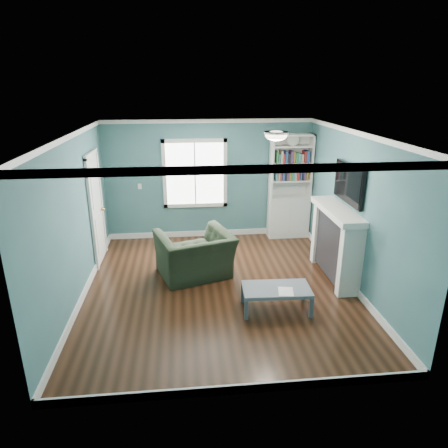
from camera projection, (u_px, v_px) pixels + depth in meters
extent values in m
plane|color=black|center=(220.00, 287.00, 6.84)|extent=(5.00, 5.00, 0.00)
plane|color=#37606A|center=(209.00, 180.00, 8.75)|extent=(4.50, 0.00, 4.50)
plane|color=#37606A|center=(242.00, 292.00, 4.06)|extent=(4.50, 0.00, 4.50)
plane|color=#37606A|center=(75.00, 220.00, 6.19)|extent=(0.00, 5.00, 5.00)
plane|color=#37606A|center=(354.00, 211.00, 6.62)|extent=(0.00, 5.00, 5.00)
plane|color=white|center=(219.00, 133.00, 5.97)|extent=(5.00, 5.00, 0.00)
cube|color=white|center=(210.00, 233.00, 9.15)|extent=(4.50, 0.03, 0.12)
cube|color=white|center=(240.00, 389.00, 4.49)|extent=(4.50, 0.03, 0.12)
cube|color=white|center=(85.00, 291.00, 6.60)|extent=(0.03, 5.00, 0.12)
cube|color=white|center=(345.00, 278.00, 7.04)|extent=(0.03, 5.00, 0.12)
cube|color=white|center=(208.00, 121.00, 8.31)|extent=(4.50, 0.04, 0.08)
cube|color=white|center=(243.00, 170.00, 3.66)|extent=(4.50, 0.04, 0.08)
cube|color=white|center=(66.00, 138.00, 5.77)|extent=(0.04, 5.00, 0.08)
cube|color=white|center=(362.00, 134.00, 6.20)|extent=(0.04, 5.00, 0.08)
cube|color=white|center=(195.00, 174.00, 8.66)|extent=(1.24, 0.01, 1.34)
cube|color=white|center=(164.00, 174.00, 8.59)|extent=(0.08, 0.06, 1.50)
cube|color=white|center=(225.00, 173.00, 8.71)|extent=(0.08, 0.06, 1.50)
cube|color=white|center=(196.00, 205.00, 8.89)|extent=(1.40, 0.06, 0.08)
cube|color=white|center=(194.00, 141.00, 8.41)|extent=(1.40, 0.06, 0.08)
cube|color=white|center=(195.00, 174.00, 8.65)|extent=(1.24, 0.03, 0.03)
cube|color=white|center=(195.00, 174.00, 8.65)|extent=(0.03, 0.03, 1.34)
cube|color=silver|center=(288.00, 217.00, 9.01)|extent=(0.90, 0.35, 0.90)
cube|color=silver|center=(271.00, 167.00, 8.59)|extent=(0.04, 0.35, 1.40)
cube|color=silver|center=(310.00, 166.00, 8.67)|extent=(0.04, 0.35, 1.40)
cube|color=silver|center=(289.00, 165.00, 8.78)|extent=(0.90, 0.02, 1.40)
cube|color=silver|center=(293.00, 135.00, 8.40)|extent=(0.90, 0.35, 0.04)
cube|color=silver|center=(289.00, 197.00, 8.86)|extent=(0.84, 0.33, 0.03)
cube|color=silver|center=(290.00, 180.00, 8.73)|extent=(0.84, 0.33, 0.03)
cube|color=silver|center=(291.00, 163.00, 8.60)|extent=(0.84, 0.33, 0.03)
cube|color=silver|center=(292.00, 146.00, 8.48)|extent=(0.84, 0.33, 0.03)
cube|color=teal|center=(291.00, 175.00, 8.67)|extent=(0.70, 0.25, 0.22)
cube|color=tan|center=(292.00, 157.00, 8.54)|extent=(0.70, 0.25, 0.22)
cylinder|color=beige|center=(293.00, 140.00, 8.39)|extent=(0.26, 0.06, 0.26)
cube|color=black|center=(336.00, 246.00, 7.03)|extent=(0.30, 1.20, 1.10)
cube|color=black|center=(334.00, 256.00, 7.09)|extent=(0.22, 0.65, 0.70)
cube|color=silver|center=(350.00, 262.00, 6.40)|extent=(0.36, 0.16, 1.20)
cube|color=silver|center=(322.00, 233.00, 7.65)|extent=(0.36, 0.16, 1.20)
cube|color=silver|center=(338.00, 211.00, 6.81)|extent=(0.44, 1.58, 0.10)
cube|color=black|center=(349.00, 183.00, 6.66)|extent=(0.06, 1.10, 0.65)
cube|color=silver|center=(96.00, 210.00, 7.59)|extent=(0.04, 0.80, 2.05)
cube|color=white|center=(92.00, 218.00, 7.17)|extent=(0.05, 0.08, 2.13)
cube|color=white|center=(101.00, 203.00, 8.02)|extent=(0.05, 0.08, 2.13)
cube|color=white|center=(91.00, 154.00, 7.24)|extent=(0.05, 0.98, 0.08)
sphere|color=#BF8C3F|center=(103.00, 209.00, 7.91)|extent=(0.07, 0.07, 0.07)
ellipsoid|color=white|center=(276.00, 136.00, 6.17)|extent=(0.34, 0.34, 0.15)
cylinder|color=white|center=(276.00, 133.00, 6.16)|extent=(0.38, 0.38, 0.03)
cube|color=white|center=(140.00, 186.00, 8.62)|extent=(0.08, 0.01, 0.12)
imported|color=black|center=(195.00, 248.00, 7.09)|extent=(1.44, 1.15, 1.09)
cube|color=#454B53|center=(246.00, 310.00, 5.86)|extent=(0.06, 0.06, 0.32)
cube|color=#454B53|center=(311.00, 308.00, 5.92)|extent=(0.06, 0.06, 0.32)
cube|color=#454B53|center=(243.00, 293.00, 6.34)|extent=(0.06, 0.06, 0.32)
cube|color=#454B53|center=(303.00, 291.00, 6.39)|extent=(0.06, 0.06, 0.32)
cube|color=#4F5566|center=(276.00, 289.00, 6.07)|extent=(1.05, 0.60, 0.06)
cube|color=white|center=(286.00, 291.00, 5.95)|extent=(0.27, 0.31, 0.00)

